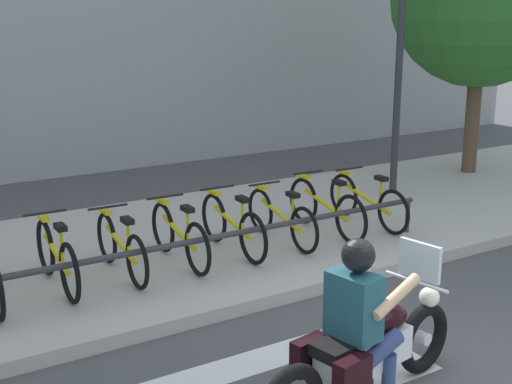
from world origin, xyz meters
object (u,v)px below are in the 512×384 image
(rider, at_px, (360,313))
(street_lamp, at_px, (399,59))
(bicycle_5, at_px, (281,218))
(bicycle_7, at_px, (367,201))
(bike_rack, at_px, (229,236))
(bicycle_6, at_px, (326,208))
(motorcycle, at_px, (365,353))
(bicycle_1, at_px, (57,257))
(bicycle_2, at_px, (121,247))
(bicycle_3, at_px, (179,235))
(bicycle_4, at_px, (232,225))

(rider, relative_size, street_lamp, 0.38)
(bicycle_5, relative_size, bicycle_7, 0.97)
(bike_rack, bearing_deg, bicycle_6, 16.72)
(rider, bearing_deg, motorcycle, 6.90)
(motorcycle, relative_size, bike_rack, 0.39)
(bike_rack, bearing_deg, bicycle_1, 163.29)
(rider, xyz_separation_m, bicycle_2, (-0.63, 3.41, -0.34))
(bicycle_3, xyz_separation_m, bike_rack, (0.37, -0.55, 0.08))
(motorcycle, bearing_deg, bicycle_5, 66.11)
(rider, height_order, bicycle_6, rider)
(bicycle_5, distance_m, bicycle_6, 0.74)
(bicycle_7, bearing_deg, bicycle_4, -179.98)
(bicycle_7, bearing_deg, bicycle_5, 179.98)
(bicycle_5, bearing_deg, bike_rack, -153.36)
(bicycle_3, bearing_deg, bicycle_7, 0.01)
(bike_rack, distance_m, street_lamp, 4.87)
(bicycle_6, distance_m, bicycle_7, 0.74)
(bicycle_4, xyz_separation_m, bicycle_7, (2.21, 0.00, -0.01))
(bicycle_2, bearing_deg, bicycle_3, -0.03)
(bicycle_7, bearing_deg, bicycle_1, -179.99)
(bicycle_7, height_order, street_lamp, street_lamp)
(bicycle_7, relative_size, street_lamp, 0.45)
(bicycle_4, bearing_deg, bicycle_5, 0.08)
(bicycle_4, xyz_separation_m, bike_rack, (-0.37, -0.55, 0.07))
(bicycle_3, bearing_deg, rider, -91.79)
(bicycle_1, xyz_separation_m, bicycle_4, (2.21, 0.00, -0.00))
(motorcycle, xyz_separation_m, bicycle_6, (2.24, 3.40, 0.05))
(rider, distance_m, bicycle_2, 3.48)
(rider, relative_size, bicycle_1, 0.90)
(bicycle_1, relative_size, bicycle_2, 1.01)
(bicycle_2, distance_m, street_lamp, 5.74)
(rider, bearing_deg, bicycle_7, 48.09)
(bicycle_2, distance_m, bike_rack, 1.24)
(bicycle_2, height_order, bicycle_5, bicycle_2)
(rider, height_order, bike_rack, rider)
(bicycle_1, bearing_deg, rider, -68.10)
(motorcycle, bearing_deg, bicycle_3, 89.50)
(rider, relative_size, bicycle_6, 0.83)
(motorcycle, height_order, bicycle_1, motorcycle)
(bicycle_4, xyz_separation_m, bicycle_6, (1.47, -0.00, 0.01))
(bicycle_1, bearing_deg, street_lamp, 11.07)
(bicycle_4, height_order, bicycle_5, bicycle_4)
(bicycle_7, distance_m, street_lamp, 2.73)
(bike_rack, bearing_deg, bicycle_7, 12.13)
(bicycle_5, distance_m, bicycle_7, 1.47)
(bicycle_6, bearing_deg, bicycle_2, 179.99)
(bicycle_4, height_order, street_lamp, street_lamp)
(motorcycle, height_order, bike_rack, motorcycle)
(bicycle_3, bearing_deg, bicycle_5, 0.04)
(bicycle_5, height_order, bike_rack, bicycle_5)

